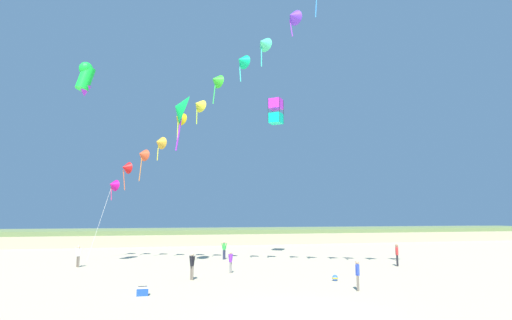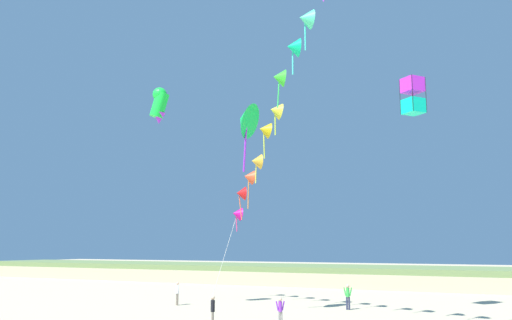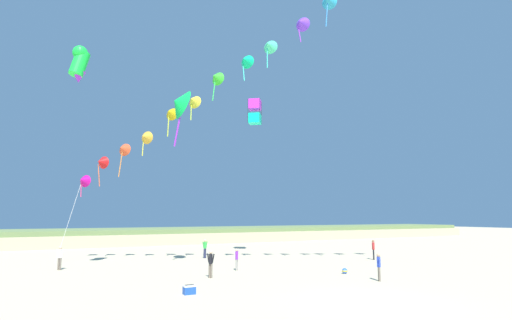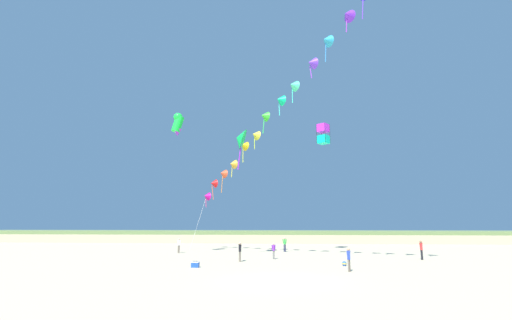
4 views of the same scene
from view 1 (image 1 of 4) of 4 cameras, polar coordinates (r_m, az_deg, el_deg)
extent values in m
plane|color=beige|center=(17.21, 6.94, -21.20)|extent=(240.00, 240.00, 0.00)
cube|color=#BFAE8B|center=(60.79, -8.54, -10.94)|extent=(120.00, 13.50, 1.41)
cube|color=#6B844C|center=(60.75, -8.52, -10.09)|extent=(120.00, 11.48, 0.81)
cylinder|color=#726656|center=(34.87, -24.18, -13.11)|extent=(0.12, 0.12, 0.83)
cylinder|color=#726656|center=(34.76, -24.01, -13.14)|extent=(0.12, 0.12, 0.83)
cylinder|color=white|center=(34.75, -24.03, -11.96)|extent=(0.22, 0.22, 0.59)
cylinder|color=white|center=(34.88, -24.25, -11.85)|extent=(0.21, 0.18, 0.56)
cylinder|color=white|center=(34.61, -23.80, -11.91)|extent=(0.21, 0.18, 0.56)
sphere|color=beige|center=(34.72, -23.99, -11.28)|extent=(0.23, 0.23, 0.23)
cylinder|color=black|center=(34.34, 19.52, -13.41)|extent=(0.13, 0.13, 0.86)
cylinder|color=black|center=(34.49, 19.56, -13.38)|extent=(0.13, 0.13, 0.86)
cylinder|color=red|center=(34.35, 19.48, -12.18)|extent=(0.23, 0.23, 0.61)
cylinder|color=red|center=(34.15, 19.42, -12.13)|extent=(0.20, 0.21, 0.58)
cylinder|color=red|center=(34.53, 19.53, -12.07)|extent=(0.20, 0.21, 0.58)
sphere|color=#9E7051|center=(34.31, 19.45, -11.47)|extent=(0.23, 0.23, 0.23)
cylinder|color=#282D4C|center=(37.63, -4.48, -13.33)|extent=(0.12, 0.12, 0.85)
cylinder|color=#282D4C|center=(37.55, -4.68, -13.34)|extent=(0.12, 0.12, 0.85)
cylinder|color=green|center=(37.53, -4.57, -12.23)|extent=(0.22, 0.22, 0.60)
cylinder|color=green|center=(37.62, -4.30, -12.15)|extent=(0.22, 0.15, 0.57)
cylinder|color=green|center=(37.43, -4.83, -12.17)|extent=(0.22, 0.15, 0.57)
sphere|color=beige|center=(37.50, -4.56, -11.59)|extent=(0.23, 0.23, 0.23)
cylinder|color=#726656|center=(22.79, 14.34, -16.70)|extent=(0.12, 0.12, 0.80)
cylinder|color=#726656|center=(22.92, 14.37, -16.65)|extent=(0.12, 0.12, 0.80)
cylinder|color=blue|center=(22.76, 14.29, -14.97)|extent=(0.21, 0.21, 0.57)
cylinder|color=blue|center=(22.57, 14.26, -14.92)|extent=(0.17, 0.20, 0.54)
cylinder|color=blue|center=(22.93, 14.33, -14.81)|extent=(0.17, 0.20, 0.54)
sphere|color=tan|center=(22.71, 14.26, -13.98)|extent=(0.22, 0.22, 0.22)
cylinder|color=#726656|center=(26.13, -9.25, -15.64)|extent=(0.12, 0.12, 0.84)
cylinder|color=#726656|center=(26.01, -9.06, -15.68)|extent=(0.12, 0.12, 0.84)
cylinder|color=black|center=(25.98, -9.12, -14.09)|extent=(0.22, 0.22, 0.60)
cylinder|color=black|center=(26.13, -9.36, -13.95)|extent=(0.17, 0.21, 0.57)
cylinder|color=black|center=(25.82, -8.87, -14.03)|extent=(0.17, 0.21, 0.57)
sphere|color=beige|center=(25.94, -9.10, -13.17)|extent=(0.23, 0.23, 0.23)
cylinder|color=gray|center=(28.74, -3.58, -15.10)|extent=(0.11, 0.11, 0.76)
cylinder|color=gray|center=(28.63, -3.74, -15.12)|extent=(0.11, 0.11, 0.76)
cylinder|color=purple|center=(28.61, -3.65, -13.82)|extent=(0.20, 0.20, 0.54)
cylinder|color=purple|center=(28.75, -3.44, -13.71)|extent=(0.18, 0.18, 0.51)
cylinder|color=purple|center=(28.47, -3.85, -13.77)|extent=(0.18, 0.18, 0.51)
sphere|color=beige|center=(28.58, -3.64, -13.07)|extent=(0.21, 0.21, 0.21)
cone|color=#C40D81|center=(40.41, -19.79, -3.36)|extent=(1.37, 1.37, 1.18)
cylinder|color=#E5397C|center=(40.48, -19.97, -4.54)|extent=(0.13, 0.15, 1.24)
cone|color=red|center=(38.85, -18.13, -1.03)|extent=(1.26, 1.31, 1.12)
cylinder|color=#E56139|center=(38.86, -18.34, -2.74)|extent=(0.28, 0.15, 1.88)
cone|color=#DF4C28|center=(37.39, -15.95, 0.77)|extent=(1.37, 1.36, 1.18)
cylinder|color=orange|center=(37.33, -16.17, -1.24)|extent=(0.25, 0.32, 2.18)
cone|color=gold|center=(35.88, -13.65, 2.46)|extent=(1.29, 1.31, 1.13)
cylinder|color=yellow|center=(35.85, -13.85, 1.02)|extent=(0.13, 0.08, 1.37)
cone|color=gold|center=(34.47, -10.92, 5.91)|extent=(1.39, 1.40, 1.20)
cylinder|color=#D5E539|center=(34.34, -11.14, 4.10)|extent=(0.09, 0.20, 1.75)
cone|color=yellow|center=(33.50, -8.24, 7.82)|extent=(1.39, 1.42, 1.21)
cylinder|color=#D0E539|center=(33.36, -8.45, 6.27)|extent=(0.08, 0.10, 1.39)
cone|color=green|center=(32.18, -5.75, 11.27)|extent=(1.28, 1.36, 1.17)
cylinder|color=#39E559|center=(31.95, -5.99, 9.44)|extent=(0.23, 0.19, 1.66)
cone|color=#0AD27E|center=(31.21, -2.05, 13.99)|extent=(1.25, 1.34, 1.14)
cylinder|color=#39E5C6|center=(30.96, -2.28, 12.34)|extent=(0.14, 0.22, 1.41)
cone|color=#44E9A0|center=(30.65, 1.02, 16.35)|extent=(1.30, 1.35, 1.15)
cylinder|color=#39E5C2|center=(30.34, 0.78, 14.58)|extent=(0.09, 0.09, 1.54)
cone|color=#7037E6|center=(30.11, 5.29, 19.76)|extent=(1.23, 1.33, 1.13)
cylinder|color=#9A39E5|center=(29.79, 5.05, 18.24)|extent=(0.21, 0.20, 1.26)
cylinder|color=#3993E5|center=(29.22, 8.60, 21.09)|extent=(0.16, 0.23, 1.73)
cylinder|color=silver|center=(39.99, -21.40, -8.17)|extent=(1.76, 1.15, 6.87)
cone|color=#11D54C|center=(31.92, -10.85, 7.29)|extent=(1.58, 2.40, 2.45)
cone|color=#A32DE5|center=(31.93, -10.85, 7.33)|extent=(0.91, 1.32, 1.36)
cylinder|color=#A32DE5|center=(31.49, -10.93, 4.02)|extent=(0.50, 0.48, 3.00)
cylinder|color=#1AE83D|center=(33.09, -23.20, 10.61)|extent=(1.63, 1.41, 1.94)
sphere|color=#1AE83D|center=(33.34, -23.12, 11.90)|extent=(1.00, 1.00, 1.00)
cone|color=#AB2DE5|center=(32.80, -23.29, 9.00)|extent=(1.12, 1.12, 0.76)
sphere|color=black|center=(33.43, -23.10, 12.36)|extent=(0.21, 0.21, 0.21)
cube|color=#0CE2B1|center=(39.37, 2.86, 5.94)|extent=(1.65, 1.65, 0.98)
cube|color=#D92DE5|center=(39.75, 2.85, 7.98)|extent=(1.65, 1.65, 0.98)
cylinder|color=black|center=(39.90, 3.95, 6.84)|extent=(0.04, 0.04, 2.44)
cylinder|color=black|center=(40.29, 2.36, 6.69)|extent=(0.04, 0.04, 2.44)
cylinder|color=black|center=(39.22, 1.75, 7.09)|extent=(0.04, 0.04, 2.44)
cylinder|color=black|center=(38.83, 3.38, 7.26)|extent=(0.04, 0.04, 2.44)
cube|color=blue|center=(21.74, -15.91, -17.67)|extent=(0.56, 0.40, 0.36)
cube|color=white|center=(21.71, -15.89, -17.13)|extent=(0.58, 0.41, 0.06)
cylinder|color=black|center=(21.70, -15.88, -16.97)|extent=(0.45, 0.03, 0.03)
sphere|color=blue|center=(25.93, 11.23, -16.19)|extent=(0.36, 0.36, 0.36)
cylinder|color=yellow|center=(25.93, 11.23, -16.19)|extent=(0.36, 0.36, 0.09)
camera|label=2|loc=(17.34, 74.02, -1.21)|focal=38.00mm
camera|label=3|loc=(7.44, -87.29, -1.86)|focal=28.00mm
camera|label=4|loc=(7.87, 114.00, -2.53)|focal=24.00mm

